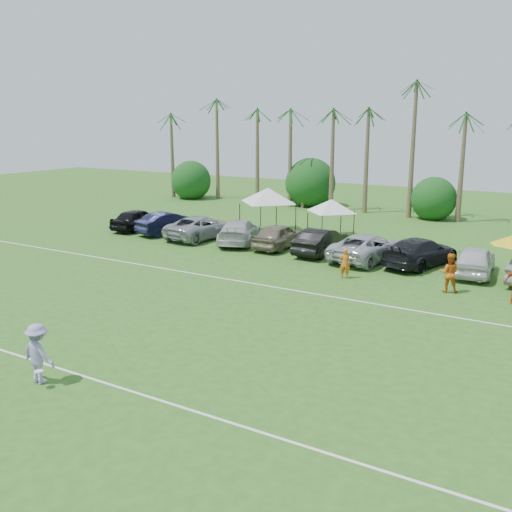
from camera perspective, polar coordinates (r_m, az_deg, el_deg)
The scene contains 26 objects.
field_lines at distance 26.14m, azimuth -12.87°, elevation -4.92°, with size 80.00×12.10×0.01m.
palm_tree_0 at distance 61.91m, azimuth -8.95°, elevation 12.79°, with size 2.40×2.40×8.90m.
palm_tree_1 at distance 58.86m, azimuth -5.11°, elevation 13.71°, with size 2.40×2.40×9.90m.
palm_tree_2 at distance 56.10m, azimuth -0.84°, elevation 14.65°, with size 2.40×2.40×10.90m.
palm_tree_3 at distance 54.14m, azimuth 2.91°, elevation 15.57°, with size 2.40×2.40×11.90m.
palm_tree_4 at distance 52.35m, azimuth 6.84°, elevation 12.74°, with size 2.40×2.40×8.90m.
palm_tree_5 at distance 50.85m, azimuth 11.11°, elevation 13.55°, with size 2.40×2.40×9.90m.
palm_tree_6 at distance 49.64m, azimuth 15.63°, elevation 14.31°, with size 2.40×2.40×10.90m.
palm_tree_7 at distance 48.75m, azimuth 20.38°, elevation 15.00°, with size 2.40×2.40×11.90m.
bush_tree_0 at distance 61.17m, azimuth -5.96°, elevation 7.53°, with size 4.00×4.00×4.00m.
bush_tree_1 at distance 54.47m, azimuth 5.17°, elevation 6.81°, with size 4.00×4.00×4.00m.
bush_tree_2 at distance 50.50m, azimuth 17.60°, elevation 5.71°, with size 4.00×4.00×4.00m.
sideline_player_a at distance 30.11m, azimuth 8.89°, elevation -0.73°, with size 0.58×0.38×1.59m, color orange.
sideline_player_b at distance 28.82m, azimuth 18.75°, elevation -1.60°, with size 0.93×0.73×1.92m, color #D05D17.
canopy_tent_left at distance 41.87m, azimuth 1.23°, elevation 6.83°, with size 4.66×4.66×3.78m.
canopy_tent_right at distance 40.30m, azimuth 7.59°, elevation 5.63°, with size 3.84×3.84×3.11m.
frisbee_player at distance 19.36m, azimuth -20.94°, elevation -9.10°, with size 1.26×0.79×1.95m.
parked_car_0 at distance 43.80m, azimuth -11.75°, elevation 3.62°, with size 1.89×4.69×1.60m, color black.
parked_car_1 at distance 41.81m, azimuth -8.70°, elevation 3.29°, with size 1.69×4.85×1.60m, color black.
parked_car_2 at distance 39.89m, azimuth -5.44°, elevation 2.89°, with size 2.65×5.75×1.60m, color #96999F.
parked_car_3 at distance 38.25m, azimuth -1.72°, elevation 2.49°, with size 2.24×5.51×1.60m, color silver.
parked_car_4 at distance 36.78m, azimuth 2.30°, elevation 2.03°, with size 1.89×4.69×1.60m, color #7D705A.
parked_car_5 at distance 35.37m, azimuth 6.53°, elevation 1.49°, with size 1.69×4.85×1.60m, color black.
parked_car_6 at distance 34.11m, azimuth 11.04°, elevation 0.88°, with size 2.65×5.75×1.60m, color #B3B5BC.
parked_car_7 at distance 33.58m, azimuth 16.10°, elevation 0.39°, with size 2.24×5.51×1.60m, color black.
parked_car_8 at distance 32.55m, azimuth 21.04°, elevation -0.39°, with size 1.89×4.69×1.60m, color silver.
Camera 1 is at (17.33, -9.81, 8.13)m, focal length 40.00 mm.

